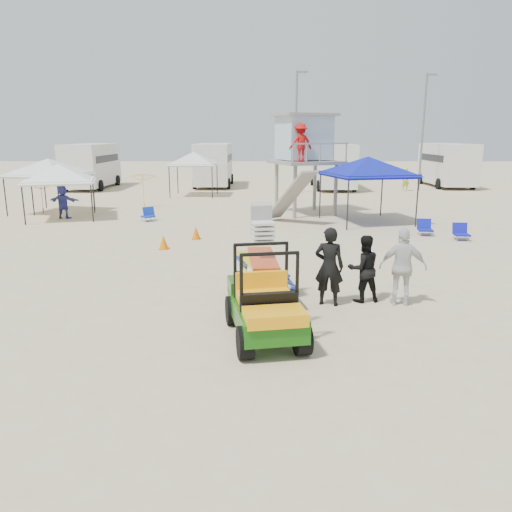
{
  "coord_description": "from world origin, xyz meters",
  "views": [
    {
      "loc": [
        0.58,
        -7.59,
        3.87
      ],
      "look_at": [
        0.5,
        3.0,
        1.3
      ],
      "focal_mm": 35.0,
      "sensor_mm": 36.0,
      "label": 1
    }
  ],
  "objects_px": {
    "man_left": "(329,266)",
    "lifeguard_tower": "(304,142)",
    "canopy_blue": "(368,160)",
    "utility_cart": "(264,298)",
    "surf_trailer": "(263,266)"
  },
  "relations": [
    {
      "from": "man_left",
      "to": "lifeguard_tower",
      "type": "xyz_separation_m",
      "value": [
        0.59,
        14.07,
        2.65
      ]
    },
    {
      "from": "canopy_blue",
      "to": "utility_cart",
      "type": "bearing_deg",
      "value": -109.33
    },
    {
      "from": "man_left",
      "to": "utility_cart",
      "type": "bearing_deg",
      "value": 68.8
    },
    {
      "from": "surf_trailer",
      "to": "canopy_blue",
      "type": "relative_size",
      "value": 0.59
    },
    {
      "from": "surf_trailer",
      "to": "lifeguard_tower",
      "type": "relative_size",
      "value": 0.5
    },
    {
      "from": "man_left",
      "to": "canopy_blue",
      "type": "height_order",
      "value": "canopy_blue"
    },
    {
      "from": "lifeguard_tower",
      "to": "canopy_blue",
      "type": "relative_size",
      "value": 1.17
    },
    {
      "from": "man_left",
      "to": "lifeguard_tower",
      "type": "relative_size",
      "value": 0.39
    },
    {
      "from": "utility_cart",
      "to": "man_left",
      "type": "height_order",
      "value": "man_left"
    },
    {
      "from": "lifeguard_tower",
      "to": "canopy_blue",
      "type": "distance_m",
      "value": 3.78
    },
    {
      "from": "utility_cart",
      "to": "man_left",
      "type": "bearing_deg",
      "value": 53.21
    },
    {
      "from": "surf_trailer",
      "to": "canopy_blue",
      "type": "distance_m",
      "value": 12.27
    },
    {
      "from": "surf_trailer",
      "to": "utility_cart",
      "type": "bearing_deg",
      "value": -90.15
    },
    {
      "from": "surf_trailer",
      "to": "man_left",
      "type": "relative_size",
      "value": 1.31
    },
    {
      "from": "man_left",
      "to": "lifeguard_tower",
      "type": "bearing_deg",
      "value": -76.8
    }
  ]
}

